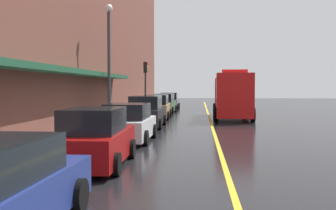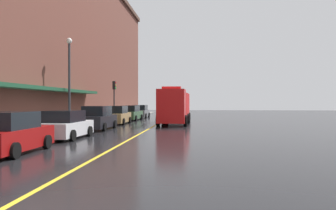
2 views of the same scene
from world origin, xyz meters
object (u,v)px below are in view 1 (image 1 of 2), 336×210
object	(u,v)px
parked_car_4	(157,107)
parked_car_5	(164,104)
parked_car_6	(169,101)
parking_meter_0	(156,99)
parking_meter_1	(144,103)
parked_car_3	(146,113)
traffic_light_near	(145,77)
fire_truck	(232,96)
parked_car_2	(128,124)
parked_car_1	(95,139)
street_lamp_left	(109,52)

from	to	relation	value
parked_car_4	parked_car_5	world-z (taller)	parked_car_4
parked_car_6	parking_meter_0	distance (m)	1.45
parked_car_5	parking_meter_1	size ratio (longest dim) A/B	3.71
parked_car_4	parking_meter_0	world-z (taller)	parked_car_4
parked_car_3	parking_meter_0	world-z (taller)	parked_car_3
parking_meter_0	traffic_light_near	xyz separation A→B (m)	(0.06, -8.74, 2.10)
parked_car_4	fire_truck	distance (m)	5.70
parked_car_5	parking_meter_1	bearing A→B (deg)	159.06
parked_car_4	traffic_light_near	xyz separation A→B (m)	(-1.35, 3.94, 2.32)
parking_meter_1	parked_car_3	bearing A→B (deg)	-81.28
parked_car_4	parked_car_6	bearing A→B (deg)	-0.91
parked_car_2	parked_car_4	distance (m)	12.76
parked_car_2	traffic_light_near	bearing A→B (deg)	6.19
parked_car_5	parked_car_6	bearing A→B (deg)	2.40
parked_car_2	parking_meter_1	size ratio (longest dim) A/B	3.24
parked_car_4	traffic_light_near	distance (m)	4.77
parking_meter_0	parked_car_2	bearing A→B (deg)	-86.63
parked_car_1	fire_truck	xyz separation A→B (m)	(5.53, 18.98, 0.86)
parked_car_1	fire_truck	world-z (taller)	fire_truck
parked_car_1	street_lamp_left	world-z (taller)	street_lamp_left
parked_car_1	parked_car_3	world-z (taller)	parked_car_3
traffic_light_near	parked_car_2	bearing A→B (deg)	-85.08
parked_car_1	parking_meter_0	bearing A→B (deg)	1.87
fire_truck	traffic_light_near	xyz separation A→B (m)	(-6.95, 3.30, 1.47)
parking_meter_0	traffic_light_near	distance (m)	8.99
parked_car_1	parked_car_6	xyz separation A→B (m)	(-0.06, 31.17, -0.00)
parked_car_6	parking_meter_1	bearing A→B (deg)	171.45
parked_car_2	parked_car_4	size ratio (longest dim) A/B	0.88
parked_car_4	street_lamp_left	distance (m)	8.14
parked_car_2	parked_car_4	bearing A→B (deg)	1.68
parked_car_2	fire_truck	xyz separation A→B (m)	(5.51, 13.41, 0.90)
parking_meter_0	traffic_light_near	size ratio (longest dim) A/B	0.31
parked_car_5	parked_car_6	xyz separation A→B (m)	(-0.02, 6.30, -0.00)
street_lamp_left	parking_meter_1	bearing A→B (deg)	86.63
parked_car_6	traffic_light_near	xyz separation A→B (m)	(-1.36, -8.89, 2.34)
parking_meter_1	street_lamp_left	xyz separation A→B (m)	(-0.60, -10.20, 3.34)
parked_car_3	fire_truck	distance (m)	9.04
street_lamp_left	parked_car_2	bearing A→B (deg)	-69.89
fire_truck	parking_meter_1	bearing A→B (deg)	-108.47
parked_car_4	parking_meter_0	distance (m)	12.76
fire_truck	parked_car_1	bearing A→B (deg)	-14.92
parked_car_3	street_lamp_left	xyz separation A→B (m)	(-2.08, -0.57, 3.54)
parked_car_3	fire_truck	world-z (taller)	fire_truck
parked_car_1	parking_meter_1	world-z (taller)	parked_car_1
parked_car_1	parking_meter_1	size ratio (longest dim) A/B	3.35
parked_car_1	parked_car_6	bearing A→B (deg)	-0.76
parked_car_4	parking_meter_1	xyz separation A→B (m)	(-1.41, 3.17, 0.23)
parked_car_3	parked_car_5	distance (m)	12.99
parked_car_1	parked_car_3	bearing A→B (deg)	-0.85
parked_car_4	parking_meter_1	distance (m)	3.47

